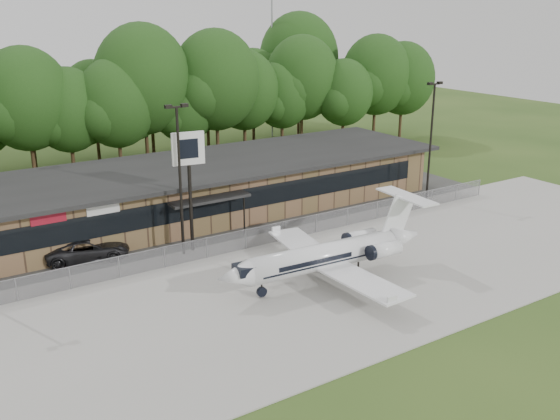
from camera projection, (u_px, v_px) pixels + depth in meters
ground at (409, 337)px, 31.85m from camera, size 160.00×160.00×0.00m
apron at (317, 281)px, 38.23m from camera, size 64.00×18.00×0.08m
parking_lot at (228, 228)px, 47.41m from camera, size 50.00×9.00×0.06m
terminal at (201, 188)px, 50.29m from camera, size 41.00×11.65×4.30m
fence at (258, 237)px, 43.59m from camera, size 46.00×0.04×1.52m
treeline at (120, 96)px, 63.07m from camera, size 72.00×12.00×15.00m
radio_mast at (272, 37)px, 77.69m from camera, size 0.20×0.20×25.00m
light_pole_mid at (180, 170)px, 40.59m from camera, size 1.55×0.30×10.23m
light_pole_right at (431, 133)px, 52.48m from camera, size 1.55×0.30×10.23m
business_jet at (331, 256)px, 37.73m from camera, size 14.31×12.75×4.82m
suv at (87, 249)px, 41.36m from camera, size 5.87×3.70×1.51m
pole_sign at (189, 161)px, 41.13m from camera, size 2.19×0.56×8.33m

